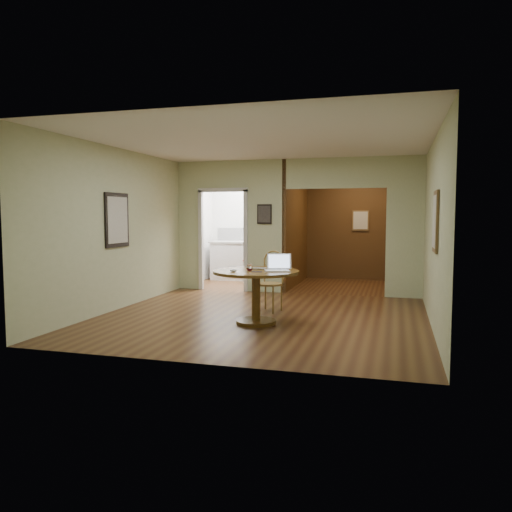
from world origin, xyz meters
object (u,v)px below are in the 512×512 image
(open_laptop, at_px, (278,266))
(chair, at_px, (271,277))
(closed_laptop, at_px, (256,269))
(dining_table, at_px, (256,284))

(open_laptop, bearing_deg, chair, 91.04)
(open_laptop, bearing_deg, closed_laptop, 149.06)
(closed_laptop, bearing_deg, open_laptop, -0.72)
(chair, height_order, open_laptop, open_laptop)
(open_laptop, distance_m, closed_laptop, 0.37)
(chair, distance_m, closed_laptop, 0.93)
(dining_table, height_order, closed_laptop, closed_laptop)
(dining_table, bearing_deg, closed_laptop, 107.09)
(open_laptop, height_order, closed_laptop, open_laptop)
(closed_laptop, bearing_deg, chair, 101.17)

